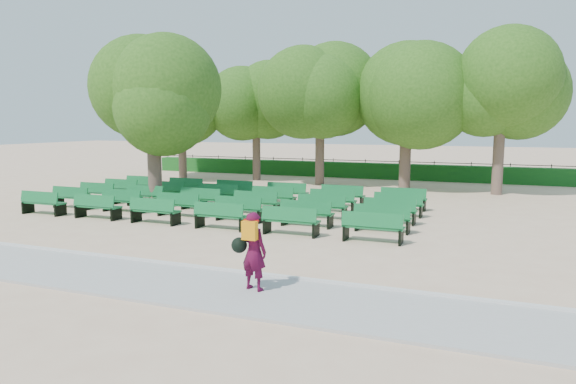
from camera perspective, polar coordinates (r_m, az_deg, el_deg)
name	(u,v)px	position (r m, az deg, el deg)	size (l,w,h in m)	color
ground	(244,217)	(18.02, -4.95, -2.75)	(120.00, 120.00, 0.00)	#D5AF8D
paving	(92,273)	(12.02, -20.98, -8.41)	(30.00, 2.20, 0.06)	#ABAAA6
curb	(126,259)	(12.85, -17.51, -7.13)	(30.00, 0.12, 0.10)	silver
hedge	(347,170)	(31.02, 6.60, 2.46)	(26.00, 0.70, 0.90)	#16591B
fence	(349,177)	(31.45, 6.78, 1.70)	(26.00, 0.10, 1.02)	black
tree_line	(328,185)	(27.24, 4.43, 0.81)	(21.80, 6.80, 7.04)	#33621A
bench_array	(229,210)	(19.01, -6.52, -1.96)	(1.72, 0.65, 1.06)	#126A32
tree_among	(152,96)	(20.53, -14.86, 10.25)	(4.31, 4.31, 6.23)	brown
person	(252,250)	(9.90, -3.97, -6.42)	(0.75, 0.48, 1.53)	#4B0A29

